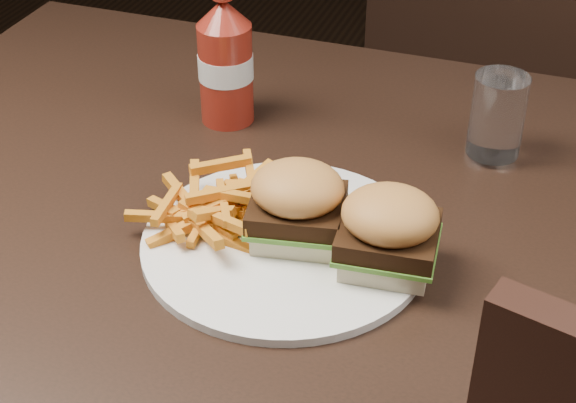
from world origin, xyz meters
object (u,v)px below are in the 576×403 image
(dining_table, at_px, (330,222))
(ketchup_bottle, at_px, (226,76))
(chair_far, at_px, (525,140))
(plate, at_px, (285,243))
(tumbler, at_px, (497,115))

(dining_table, distance_m, ketchup_bottle, 0.24)
(chair_far, xyz_separation_m, plate, (-0.19, -0.85, 0.33))
(chair_far, height_order, tumbler, tumbler)
(dining_table, bearing_deg, chair_far, 78.04)
(chair_far, relative_size, tumbler, 4.89)
(dining_table, xyz_separation_m, ketchup_bottle, (-0.18, 0.14, 0.08))
(plate, bearing_deg, ketchup_bottle, 124.81)
(tumbler, bearing_deg, ketchup_bottle, -176.37)
(plate, height_order, tumbler, tumbler)
(chair_far, distance_m, ketchup_bottle, 0.81)
(ketchup_bottle, bearing_deg, chair_far, 61.34)
(plate, distance_m, tumbler, 0.30)
(tumbler, bearing_deg, plate, -125.04)
(ketchup_bottle, xyz_separation_m, tumbler, (0.33, 0.02, -0.01))
(ketchup_bottle, bearing_deg, tumbler, 3.63)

